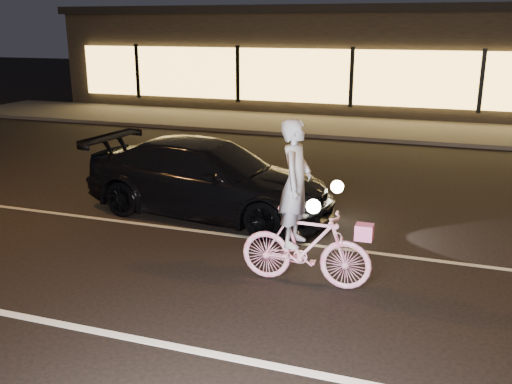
% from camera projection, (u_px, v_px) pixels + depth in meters
% --- Properties ---
extents(ground, '(90.00, 90.00, 0.00)m').
position_uv_depth(ground, '(164.00, 281.00, 8.07)').
color(ground, black).
rests_on(ground, ground).
extents(lane_stripe_near, '(60.00, 0.12, 0.01)m').
position_uv_depth(lane_stripe_near, '(104.00, 333.00, 6.70)').
color(lane_stripe_near, silver).
rests_on(lane_stripe_near, ground).
extents(lane_stripe_far, '(60.00, 0.10, 0.01)m').
position_uv_depth(lane_stripe_far, '(219.00, 234.00, 9.88)').
color(lane_stripe_far, gray).
rests_on(lane_stripe_far, ground).
extents(sidewalk, '(30.00, 4.00, 0.12)m').
position_uv_depth(sidewalk, '(340.00, 127.00, 19.83)').
color(sidewalk, '#383533').
rests_on(sidewalk, ground).
extents(storefront, '(25.40, 8.42, 4.20)m').
position_uv_depth(storefront, '(369.00, 56.00, 24.65)').
color(storefront, black).
rests_on(storefront, ground).
extents(cyclist, '(1.84, 0.63, 2.31)m').
position_uv_depth(cyclist, '(303.00, 228.00, 7.77)').
color(cyclist, '#FE3E93').
rests_on(cyclist, ground).
extents(sedan, '(5.03, 2.48, 1.41)m').
position_uv_depth(sedan, '(209.00, 178.00, 10.75)').
color(sedan, black).
rests_on(sedan, ground).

